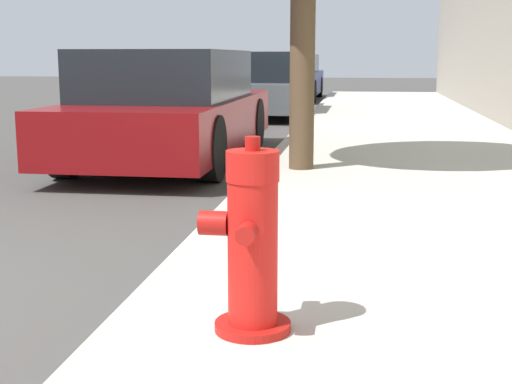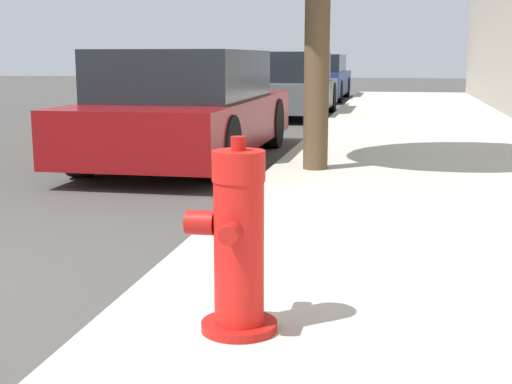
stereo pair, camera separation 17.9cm
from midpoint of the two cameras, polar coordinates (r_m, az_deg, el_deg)
name	(u,v)px [view 2 (the right image)]	position (r m, az deg, el deg)	size (l,w,h in m)	color
sidewalk_slab	(486,340)	(3.21, 19.52, -11.12)	(3.26, 40.00, 0.14)	#B7B2A8
fire_hydrant	(238,244)	(2.83, 0.33, -4.23)	(0.37, 0.39, 0.79)	#A91511
parked_car_near	(189,108)	(8.54, -4.79, 6.74)	(1.73, 4.50, 1.31)	maroon
parked_car_mid	(285,86)	(14.93, 2.65, 8.50)	(1.89, 4.08, 1.33)	#4C5156
parked_car_far	(314,78)	(20.91, 4.95, 9.09)	(1.82, 4.58, 1.29)	navy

